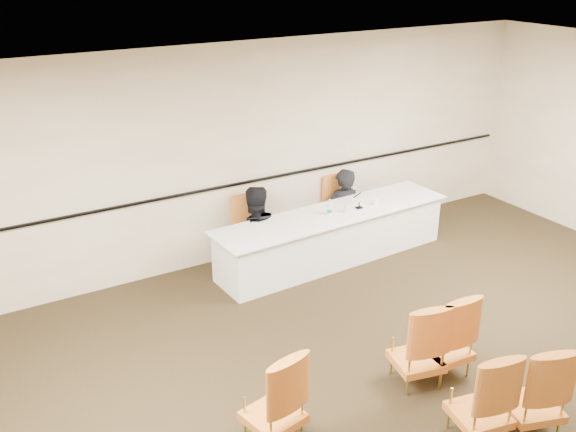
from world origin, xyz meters
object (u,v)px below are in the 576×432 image
object	(u,v)px
microphone	(359,199)
panel_table	(333,236)
panelist_second	(254,241)
aud_chair_back_right	(534,387)
coffee_cup	(376,202)
panelist_second_chair	(254,231)
drinking_glass	(346,209)
aud_chair_back_mid	(481,394)
panelist_main_chair	(343,208)
water_bottle	(330,207)
aud_chair_front_mid	(418,342)
aud_chair_front_left	(273,396)
aud_chair_front_right	(446,333)
panelist_main	(342,219)

from	to	relation	value
microphone	panel_table	bearing A→B (deg)	-177.73
panelist_second	aud_chair_back_right	size ratio (longest dim) A/B	1.69
microphone	coffee_cup	bearing A→B (deg)	2.61
panelist_second_chair	drinking_glass	distance (m)	1.31
panel_table	microphone	distance (m)	0.64
panel_table	panelist_second	xyz separation A→B (m)	(-0.99, 0.49, -0.03)
panel_table	aud_chair_back_mid	size ratio (longest dim) A/B	3.74
panel_table	panelist_main_chair	distance (m)	0.80
panelist_second_chair	drinking_glass	xyz separation A→B (m)	(1.15, -0.56, 0.29)
drinking_glass	coffee_cup	size ratio (longest dim) A/B	0.87
aud_chair_back_right	aud_chair_back_mid	bearing A→B (deg)	178.85
panelist_second	drinking_glass	xyz separation A→B (m)	(1.15, -0.56, 0.43)
microphone	water_bottle	distance (m)	0.49
panelist_second_chair	aud_chair_front_mid	bearing A→B (deg)	-90.17
microphone	water_bottle	xyz separation A→B (m)	(-0.49, 0.02, -0.03)
panel_table	aud_chair_front_mid	size ratio (longest dim) A/B	3.74
aud_chair_front_left	aud_chair_back_right	bearing A→B (deg)	-38.88
aud_chair_front_right	aud_chair_front_mid	bearing A→B (deg)	178.49
panelist_main_chair	aud_chair_back_right	world-z (taller)	same
aud_chair_back_right	microphone	bearing A→B (deg)	95.82
aud_chair_front_left	aud_chair_front_right	bearing A→B (deg)	-12.37
panel_table	panelist_main	size ratio (longest dim) A/B	2.22
panelist_main	aud_chair_back_right	xyz separation A→B (m)	(-0.97, -4.36, 0.19)
aud_chair_front_left	aud_chair_front_mid	distance (m)	1.65
drinking_glass	aud_chair_front_right	size ratio (longest dim) A/B	0.11
panelist_second_chair	aud_chair_back_right	bearing A→B (deg)	-85.19
panelist_second_chair	aud_chair_back_right	size ratio (longest dim) A/B	1.00
water_bottle	coffee_cup	distance (m)	0.77
aud_chair_front_mid	panelist_main_chair	bearing A→B (deg)	79.69
drinking_glass	aud_chair_back_mid	world-z (taller)	aud_chair_back_mid
water_bottle	panel_table	bearing A→B (deg)	16.93
panelist_second	aud_chair_front_left	world-z (taller)	panelist_second
panel_table	panelist_main_chair	size ratio (longest dim) A/B	3.74
panelist_main	panelist_second	world-z (taller)	panelist_second
panelist_main_chair	microphone	distance (m)	0.73
coffee_cup	aud_chair_back_right	distance (m)	3.89
aud_chair_front_right	aud_chair_front_left	bearing A→B (deg)	-178.56
panel_table	panelist_second_chair	size ratio (longest dim) A/B	3.74
panelist_main	water_bottle	distance (m)	1.03
panelist_second	aud_chair_front_left	bearing A→B (deg)	75.31
panel_table	aud_chair_front_mid	distance (m)	2.85
panel_table	drinking_glass	distance (m)	0.44
aud_chair_front_left	coffee_cup	bearing A→B (deg)	28.44
panelist_main_chair	panelist_second_chair	world-z (taller)	same
panelist_second	microphone	world-z (taller)	panelist_second
water_bottle	aud_chair_front_left	distance (m)	3.62
panel_table	aud_chair_front_left	world-z (taller)	aud_chair_front_left
microphone	aud_chair_front_right	world-z (taller)	microphone
panelist_second	panelist_second_chair	world-z (taller)	panelist_second
aud_chair_front_left	aud_chair_back_right	world-z (taller)	same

